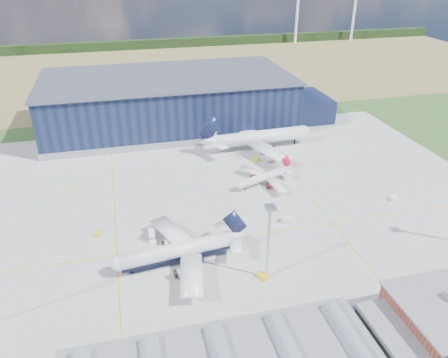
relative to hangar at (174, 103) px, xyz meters
The scene contains 16 objects.
ground 95.56m from the hangar, 91.70° to the right, with size 600.00×600.00×0.00m, color #2A4B1C.
apron 85.64m from the hangar, 91.90° to the right, with size 220.00×160.00×0.08m.
farmland 125.76m from the hangar, 91.29° to the left, with size 600.00×220.00×0.01m, color olive.
treeline 205.36m from the hangar, 90.78° to the left, with size 600.00×8.00×8.00m, color black.
hangar is the anchor object (origin of this frame).
light_mast_center 125.07m from the hangar, 86.70° to the right, with size 2.60×2.60×23.00m.
airliner_navy 113.90m from the hangar, 98.13° to the right, with size 41.39×40.49×13.50m, color white, non-canonical shape.
airliner_red 76.82m from the hangar, 72.15° to the right, with size 27.65×27.05×9.02m, color white, non-canonical shape.
airliner_widebody 52.27m from the hangar, 49.69° to the right, with size 53.96×52.79×17.60m, color white, non-canonical shape.
gse_tug_a 125.78m from the hangar, 87.29° to the right, with size 1.93×3.17×1.32m, color yellow.
gse_tug_b 101.08m from the hangar, 112.48° to the right, with size 1.80×2.70×1.17m, color yellow.
gse_cart_a 117.00m from the hangar, 55.64° to the right, with size 2.22×3.33×1.44m, color white.
gse_van_b 104.14m from the hangar, 77.05° to the right, with size 2.10×4.58×2.10m, color white.
gse_tug_c 59.69m from the hangar, 62.19° to the right, with size 1.90×3.04×1.33m, color yellow.
gse_cart_b 38.97m from the hangar, 61.30° to the right, with size 2.07×3.11×1.35m, color white.
airstair 101.64m from the hangar, 102.47° to the right, with size 1.78×4.46×2.85m, color white.
Camera 1 is at (-24.55, -119.10, 80.41)m, focal length 35.00 mm.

